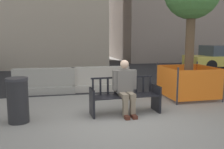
{
  "coord_description": "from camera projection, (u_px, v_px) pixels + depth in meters",
  "views": [
    {
      "loc": [
        -1.36,
        -5.28,
        1.84
      ],
      "look_at": [
        0.22,
        1.94,
        0.75
      ],
      "focal_mm": 40.0,
      "sensor_mm": 36.0,
      "label": 1
    }
  ],
  "objects": [
    {
      "name": "ground_plane",
      "position": [
        121.0,
        120.0,
        5.65
      ],
      "size": [
        200.0,
        200.0,
        0.0
      ],
      "primitive_type": "plane",
      "color": "gray"
    },
    {
      "name": "street_asphalt",
      "position": [
        83.0,
        71.0,
        14.06
      ],
      "size": [
        120.0,
        12.0,
        0.01
      ],
      "primitive_type": "cube",
      "color": "black",
      "rests_on": "ground"
    },
    {
      "name": "street_bench",
      "position": [
        125.0,
        97.0,
        6.09
      ],
      "size": [
        1.71,
        0.6,
        0.88
      ],
      "color": "black",
      "rests_on": "ground"
    },
    {
      "name": "seated_person",
      "position": [
        125.0,
        86.0,
        6.0
      ],
      "size": [
        0.58,
        0.73,
        1.31
      ],
      "color": "#66605B",
      "rests_on": "ground"
    },
    {
      "name": "jersey_barrier_centre",
      "position": [
        101.0,
        81.0,
        8.78
      ],
      "size": [
        2.01,
        0.71,
        0.84
      ],
      "color": "#ADA89E",
      "rests_on": "ground"
    },
    {
      "name": "jersey_barrier_left",
      "position": [
        44.0,
        83.0,
        8.31
      ],
      "size": [
        2.02,
        0.73,
        0.84
      ],
      "color": "gray",
      "rests_on": "ground"
    },
    {
      "name": "construction_fence",
      "position": [
        188.0,
        81.0,
        7.67
      ],
      "size": [
        1.49,
        1.49,
        1.04
      ],
      "color": "#2D2D33",
      "rests_on": "ground"
    },
    {
      "name": "car_taxi_near",
      "position": [
        224.0,
        58.0,
        14.65
      ],
      "size": [
        4.55,
        1.85,
        1.41
      ],
      "color": "#DBC64C",
      "rests_on": "ground"
    },
    {
      "name": "trash_bin",
      "position": [
        18.0,
        100.0,
        5.41
      ],
      "size": [
        0.47,
        0.47,
        0.99
      ],
      "color": "#232326",
      "rests_on": "ground"
    }
  ]
}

